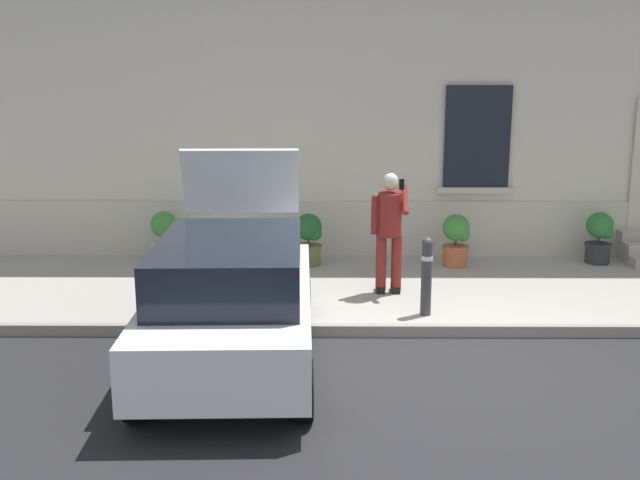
{
  "coord_description": "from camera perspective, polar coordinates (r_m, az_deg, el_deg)",
  "views": [
    {
      "loc": [
        -1.46,
        -8.1,
        3.32
      ],
      "look_at": [
        -1.53,
        1.6,
        1.1
      ],
      "focal_mm": 42.26,
      "sensor_mm": 36.0,
      "label": 1
    }
  ],
  "objects": [
    {
      "name": "ground_plane",
      "position": [
        8.88,
        10.0,
        -9.28
      ],
      "size": [
        80.0,
        80.0,
        0.0
      ],
      "primitive_type": "plane",
      "color": "#232326"
    },
    {
      "name": "sidewalk",
      "position": [
        11.47,
        7.74,
        -3.67
      ],
      "size": [
        24.0,
        3.6,
        0.15
      ],
      "primitive_type": "cube",
      "color": "#99968E",
      "rests_on": "ground"
    },
    {
      "name": "curb_edge",
      "position": [
        9.72,
        9.11,
        -6.79
      ],
      "size": [
        24.0,
        0.12,
        0.15
      ],
      "primitive_type": "cube",
      "color": "gray",
      "rests_on": "ground"
    },
    {
      "name": "building_facade",
      "position": [
        13.48,
        6.9,
        14.52
      ],
      "size": [
        24.0,
        1.52,
        7.5
      ],
      "color": "beige",
      "rests_on": "ground"
    },
    {
      "name": "hatchback_car_white",
      "position": [
        8.54,
        -6.68,
        -4.36
      ],
      "size": [
        1.89,
        4.11,
        2.34
      ],
      "color": "white",
      "rests_on": "ground"
    },
    {
      "name": "bollard_near_person",
      "position": [
        9.89,
        8.07,
        -2.52
      ],
      "size": [
        0.15,
        0.15,
        1.04
      ],
      "color": "#333338",
      "rests_on": "sidewalk"
    },
    {
      "name": "bollard_far_left",
      "position": [
        9.98,
        -10.39,
        -2.47
      ],
      "size": [
        0.15,
        0.15,
        1.04
      ],
      "color": "#333338",
      "rests_on": "sidewalk"
    },
    {
      "name": "person_on_phone",
      "position": [
        10.68,
        5.29,
        1.11
      ],
      "size": [
        0.51,
        0.47,
        1.75
      ],
      "rotation": [
        0.0,
        0.0,
        0.26
      ],
      "color": "maroon",
      "rests_on": "sidewalk"
    },
    {
      "name": "planter_cream",
      "position": [
        12.78,
        -11.67,
        0.35
      ],
      "size": [
        0.44,
        0.44,
        0.86
      ],
      "color": "beige",
      "rests_on": "sidewalk"
    },
    {
      "name": "planter_olive",
      "position": [
        12.32,
        -0.84,
        0.16
      ],
      "size": [
        0.44,
        0.44,
        0.86
      ],
      "color": "#606B38",
      "rests_on": "sidewalk"
    },
    {
      "name": "planter_terracotta",
      "position": [
        12.47,
        10.28,
        0.09
      ],
      "size": [
        0.44,
        0.44,
        0.86
      ],
      "color": "#B25B38",
      "rests_on": "sidewalk"
    },
    {
      "name": "planter_charcoal",
      "position": [
        13.28,
        20.4,
        0.27
      ],
      "size": [
        0.44,
        0.44,
        0.86
      ],
      "color": "#2D2D30",
      "rests_on": "sidewalk"
    }
  ]
}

